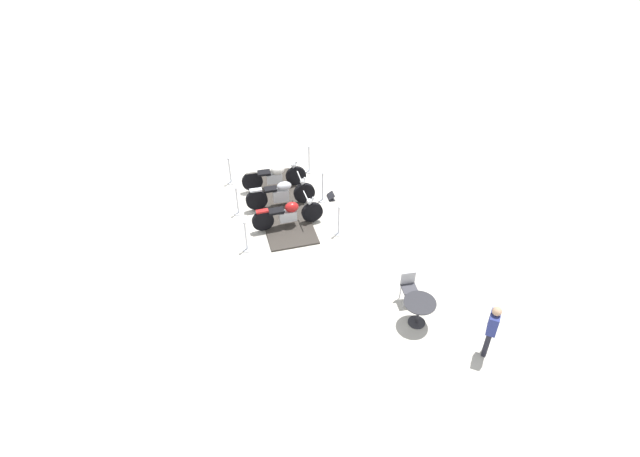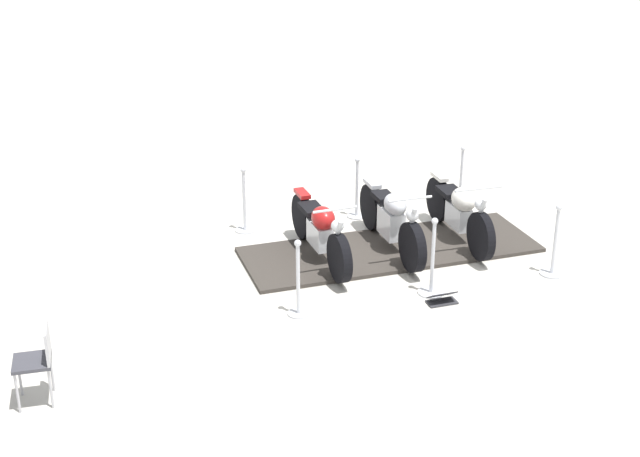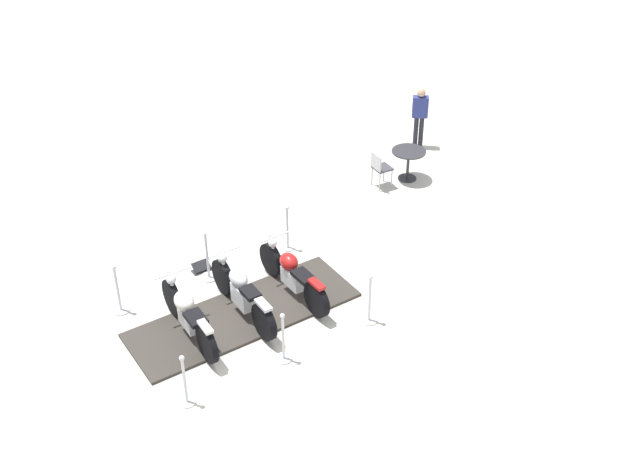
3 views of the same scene
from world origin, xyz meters
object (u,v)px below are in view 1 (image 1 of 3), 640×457
object	(u,v)px
motorcycle_cream	(275,176)
stanchion_left_front	(246,241)
bystander_person	(492,327)
motorcycle_chrome	(281,194)
stanchion_left_rear	(230,174)
stanchion_right_rear	(309,164)
cafe_table	(419,307)
stanchion_right_front	(339,224)
info_placard	(331,197)
stanchion_left_mid	(238,205)
cafe_chair_near_table	(409,286)
stanchion_right_mid	(323,192)
motorcycle_maroon	(289,214)

from	to	relation	value
motorcycle_cream	stanchion_left_front	world-z (taller)	motorcycle_cream
bystander_person	motorcycle_chrome	bearing A→B (deg)	-26.51
stanchion_left_rear	motorcycle_chrome	bearing A→B (deg)	78.39
motorcycle_chrome	bystander_person	bearing A→B (deg)	-63.25
stanchion_right_rear	cafe_table	bearing A→B (deg)	47.14
stanchion_right_front	stanchion_left_rear	xyz separation A→B (m)	(-0.99, -4.63, -0.02)
motorcycle_chrome	stanchion_left_front	xyz separation A→B (m)	(2.38, 0.10, -0.18)
motorcycle_chrome	cafe_table	world-z (taller)	motorcycle_chrome
info_placard	bystander_person	xyz separation A→B (m)	(4.34, 6.09, 0.91)
motorcycle_chrome	info_placard	distance (m)	1.78
stanchion_left_mid	cafe_chair_near_table	bearing A→B (deg)	77.66
stanchion_right_mid	cafe_chair_near_table	distance (m)	5.18
info_placard	cafe_chair_near_table	size ratio (longest dim) A/B	0.49
stanchion_right_front	stanchion_left_front	bearing A→B (deg)	-49.62
motorcycle_chrome	cafe_table	size ratio (longest dim) A/B	2.27
motorcycle_cream	stanchion_left_rear	xyz separation A→B (m)	(0.37, -1.62, -0.17)
motorcycle_maroon	stanchion_left_mid	xyz separation A→B (m)	(0.11, -1.84, -0.16)
motorcycle_cream	motorcycle_chrome	bearing A→B (deg)	-88.40
stanchion_left_front	motorcycle_maroon	bearing A→B (deg)	158.05
motorcycle_cream	info_placard	size ratio (longest dim) A/B	4.20
motorcycle_maroon	stanchion_left_mid	world-z (taller)	motorcycle_maroon
motorcycle_cream	stanchion_left_rear	bearing A→B (deg)	154.31
stanchion_right_front	stanchion_left_mid	xyz separation A→B (m)	(0.44, -3.41, -0.03)
stanchion_left_front	cafe_chair_near_table	distance (m)	5.02
stanchion_right_front	stanchion_left_front	world-z (taller)	stanchion_left_front
cafe_table	cafe_chair_near_table	size ratio (longest dim) A/B	0.92
motorcycle_chrome	info_placard	xyz separation A→B (m)	(-1.13, 1.29, -0.47)
stanchion_left_rear	info_placard	distance (m)	3.70
stanchion_right_front	info_placard	bearing A→B (deg)	-148.60
stanchion_right_rear	info_placard	xyz separation A→B (m)	(1.22, 1.43, -0.27)
motorcycle_cream	info_placard	bearing A→B (deg)	-30.60
stanchion_left_front	bystander_person	world-z (taller)	bystander_person
cafe_table	motorcycle_chrome	bearing A→B (deg)	-118.00
motorcycle_cream	stanchion_left_rear	world-z (taller)	motorcycle_cream
stanchion_right_mid	stanchion_left_mid	xyz separation A→B (m)	(1.87, -2.20, 0.01)
stanchion_right_mid	stanchion_right_front	bearing A→B (deg)	40.38
motorcycle_maroon	stanchion_right_mid	xyz separation A→B (m)	(-1.76, 0.36, -0.18)
cafe_table	stanchion_left_mid	bearing A→B (deg)	-106.78
motorcycle_maroon	stanchion_right_rear	size ratio (longest dim) A/B	1.68
stanchion_left_front	stanchion_left_mid	bearing A→B (deg)	-139.62
motorcycle_maroon	info_placard	xyz separation A→B (m)	(-1.97, 0.58, -0.45)
stanchion_left_front	cafe_table	bearing A→B (deg)	83.83
stanchion_left_rear	cafe_chair_near_table	xyz separation A→B (m)	(2.80, 7.45, 0.18)
stanchion_right_mid	stanchion_right_rear	world-z (taller)	stanchion_right_mid
motorcycle_maroon	stanchion_left_rear	world-z (taller)	motorcycle_maroon
stanchion_left_mid	cafe_table	xyz separation A→B (m)	(2.03, 6.72, 0.23)
stanchion_left_rear	bystander_person	bearing A→B (deg)	69.20
motorcycle_chrome	stanchion_left_mid	distance (m)	1.48
motorcycle_maroon	motorcycle_chrome	size ratio (longest dim) A/B	0.96
stanchion_right_mid	stanchion_right_rear	size ratio (longest dim) A/B	1.04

